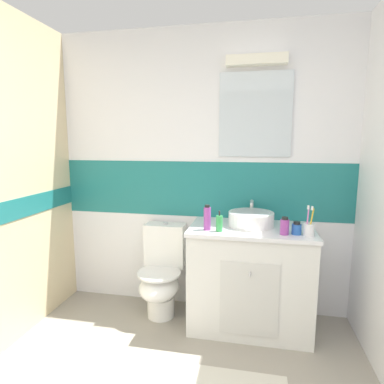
{
  "coord_description": "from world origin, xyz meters",
  "views": [
    {
      "loc": [
        0.48,
        -0.4,
        1.52
      ],
      "look_at": [
        0.03,
        1.85,
        1.16
      ],
      "focal_mm": 29.82,
      "sensor_mm": 36.0,
      "label": 1
    }
  ],
  "objects_px": {
    "sink_basin": "(251,218)",
    "lotion_bottle_short": "(285,226)",
    "toilet": "(162,274)",
    "toothbrush_cup": "(309,229)",
    "shampoo_bottle_tall": "(207,218)",
    "soap_dispenser": "(219,223)",
    "hair_gel_jar": "(297,229)"
  },
  "relations": [
    {
      "from": "soap_dispenser",
      "to": "lotion_bottle_short",
      "type": "height_order",
      "value": "soap_dispenser"
    },
    {
      "from": "sink_basin",
      "to": "lotion_bottle_short",
      "type": "distance_m",
      "value": 0.32
    },
    {
      "from": "toilet",
      "to": "lotion_bottle_short",
      "type": "relative_size",
      "value": 6.09
    },
    {
      "from": "toilet",
      "to": "toothbrush_cup",
      "type": "distance_m",
      "value": 1.31
    },
    {
      "from": "hair_gel_jar",
      "to": "lotion_bottle_short",
      "type": "bearing_deg",
      "value": -166.38
    },
    {
      "from": "hair_gel_jar",
      "to": "shampoo_bottle_tall",
      "type": "distance_m",
      "value": 0.67
    },
    {
      "from": "sink_basin",
      "to": "lotion_bottle_short",
      "type": "relative_size",
      "value": 3.09
    },
    {
      "from": "sink_basin",
      "to": "toilet",
      "type": "relative_size",
      "value": 0.51
    },
    {
      "from": "toilet",
      "to": "lotion_bottle_short",
      "type": "height_order",
      "value": "lotion_bottle_short"
    },
    {
      "from": "sink_basin",
      "to": "hair_gel_jar",
      "type": "bearing_deg",
      "value": -28.65
    },
    {
      "from": "toilet",
      "to": "soap_dispenser",
      "type": "relative_size",
      "value": 4.95
    },
    {
      "from": "sink_basin",
      "to": "soap_dispenser",
      "type": "height_order",
      "value": "sink_basin"
    },
    {
      "from": "toothbrush_cup",
      "to": "shampoo_bottle_tall",
      "type": "relative_size",
      "value": 1.14
    },
    {
      "from": "hair_gel_jar",
      "to": "shampoo_bottle_tall",
      "type": "height_order",
      "value": "shampoo_bottle_tall"
    },
    {
      "from": "hair_gel_jar",
      "to": "lotion_bottle_short",
      "type": "relative_size",
      "value": 0.73
    },
    {
      "from": "soap_dispenser",
      "to": "hair_gel_jar",
      "type": "xyz_separation_m",
      "value": [
        0.57,
        0.03,
        -0.02
      ]
    },
    {
      "from": "sink_basin",
      "to": "lotion_bottle_short",
      "type": "xyz_separation_m",
      "value": [
        0.25,
        -0.2,
        0.0
      ]
    },
    {
      "from": "shampoo_bottle_tall",
      "to": "lotion_bottle_short",
      "type": "height_order",
      "value": "shampoo_bottle_tall"
    },
    {
      "from": "toilet",
      "to": "shampoo_bottle_tall",
      "type": "height_order",
      "value": "shampoo_bottle_tall"
    },
    {
      "from": "toothbrush_cup",
      "to": "hair_gel_jar",
      "type": "height_order",
      "value": "toothbrush_cup"
    },
    {
      "from": "soap_dispenser",
      "to": "hair_gel_jar",
      "type": "bearing_deg",
      "value": 3.5
    },
    {
      "from": "sink_basin",
      "to": "hair_gel_jar",
      "type": "distance_m",
      "value": 0.38
    },
    {
      "from": "sink_basin",
      "to": "soap_dispenser",
      "type": "xyz_separation_m",
      "value": [
        -0.23,
        -0.22,
        0.0
      ]
    },
    {
      "from": "shampoo_bottle_tall",
      "to": "sink_basin",
      "type": "bearing_deg",
      "value": 29.99
    },
    {
      "from": "sink_basin",
      "to": "toothbrush_cup",
      "type": "bearing_deg",
      "value": -25.75
    },
    {
      "from": "shampoo_bottle_tall",
      "to": "lotion_bottle_short",
      "type": "bearing_deg",
      "value": -1.27
    },
    {
      "from": "toilet",
      "to": "lotion_bottle_short",
      "type": "bearing_deg",
      "value": -11.3
    },
    {
      "from": "sink_basin",
      "to": "toilet",
      "type": "bearing_deg",
      "value": -179.83
    },
    {
      "from": "soap_dispenser",
      "to": "hair_gel_jar",
      "type": "relative_size",
      "value": 1.69
    },
    {
      "from": "lotion_bottle_short",
      "to": "toilet",
      "type": "bearing_deg",
      "value": 168.7
    },
    {
      "from": "toothbrush_cup",
      "to": "lotion_bottle_short",
      "type": "bearing_deg",
      "value": -179.05
    },
    {
      "from": "toilet",
      "to": "soap_dispenser",
      "type": "bearing_deg",
      "value": -22.18
    }
  ]
}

